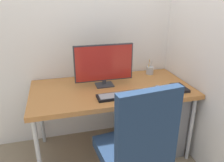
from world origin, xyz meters
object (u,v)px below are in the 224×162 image
at_px(filing_cabinet, 157,119).
at_px(pen_holder, 150,70).
at_px(keyboard, 123,95).
at_px(office_chair, 136,147).
at_px(monitor, 104,64).
at_px(notebook, 180,88).
at_px(mouse, 158,88).

height_order(filing_cabinet, pen_holder, pen_holder).
bearing_deg(pen_holder, keyboard, -134.08).
bearing_deg(pen_holder, office_chair, -118.33).
distance_m(monitor, keyboard, 0.38).
bearing_deg(keyboard, monitor, 108.99).
distance_m(filing_cabinet, keyboard, 0.65).
bearing_deg(monitor, notebook, -22.57).
distance_m(monitor, mouse, 0.58).
relative_size(monitor, notebook, 2.85).
height_order(filing_cabinet, mouse, mouse).
bearing_deg(mouse, keyboard, -171.56).
height_order(keyboard, mouse, mouse).
bearing_deg(keyboard, filing_cabinet, 21.41).
relative_size(keyboard, notebook, 2.33).
bearing_deg(notebook, pen_holder, 103.94).
relative_size(filing_cabinet, pen_holder, 3.91).
bearing_deg(filing_cabinet, notebook, -51.44).
bearing_deg(monitor, filing_cabinet, -12.65).
xyz_separation_m(mouse, pen_holder, (0.11, 0.44, 0.02)).
bearing_deg(notebook, mouse, 171.55).
bearing_deg(keyboard, mouse, 8.40).
bearing_deg(monitor, keyboard, -71.01).
bearing_deg(notebook, office_chair, -140.76).
bearing_deg(monitor, pen_holder, 17.97).
xyz_separation_m(office_chair, monitor, (-0.07, 0.77, 0.42)).
distance_m(keyboard, pen_holder, 0.69).
height_order(monitor, mouse, monitor).
distance_m(monitor, pen_holder, 0.64).
relative_size(office_chair, notebook, 5.28).
relative_size(office_chair, monitor, 1.85).
xyz_separation_m(monitor, mouse, (0.48, -0.25, -0.20)).
height_order(keyboard, pen_holder, pen_holder).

